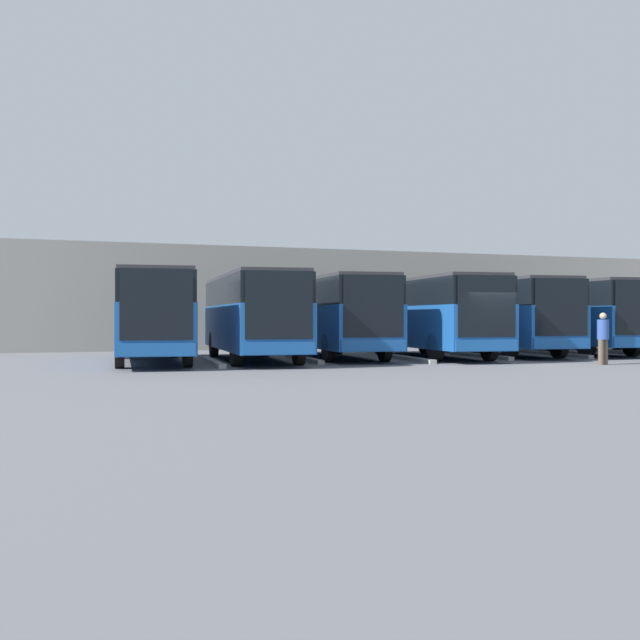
{
  "coord_description": "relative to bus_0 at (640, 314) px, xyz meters",
  "views": [
    {
      "loc": [
        15.85,
        24.38,
        1.63
      ],
      "look_at": [
        4.58,
        -5.27,
        1.53
      ],
      "focal_mm": 45.0,
      "sensor_mm": 36.0,
      "label": 1
    }
  ],
  "objects": [
    {
      "name": "curb_divider_3",
      "position": [
        13.17,
        2.06,
        -1.72
      ],
      "size": [
        0.9,
        5.54,
        0.15
      ],
      "primitive_type": "cube",
      "rotation": [
        0.0,
        0.0,
        -0.12
      ],
      "color": "#9E9E99",
      "rests_on": "ground_plane"
    },
    {
      "name": "curb_divider_0",
      "position": [
        1.88,
        1.56,
        -1.72
      ],
      "size": [
        0.9,
        5.54,
        0.15
      ],
      "primitive_type": "cube",
      "rotation": [
        0.0,
        0.0,
        -0.12
      ],
      "color": "#9E9E99",
      "rests_on": "ground_plane"
    },
    {
      "name": "curb_divider_1",
      "position": [
        5.64,
        1.14,
        -1.72
      ],
      "size": [
        0.9,
        5.54,
        0.15
      ],
      "primitive_type": "cube",
      "rotation": [
        0.0,
        0.0,
        -0.12
      ],
      "color": "#9E9E99",
      "rests_on": "ground_plane"
    },
    {
      "name": "bus_4",
      "position": [
        15.06,
        -0.66,
        0.0
      ],
      "size": [
        3.68,
        10.79,
        3.22
      ],
      "rotation": [
        0.0,
        0.0,
        -0.12
      ],
      "color": "#19519E",
      "rests_on": "ground_plane"
    },
    {
      "name": "pedestrian",
      "position": [
        8.19,
        7.18,
        -0.83
      ],
      "size": [
        0.49,
        0.49,
        1.8
      ],
      "rotation": [
        0.0,
        0.0,
        3.4
      ],
      "color": "brown",
      "rests_on": "ground_plane"
    },
    {
      "name": "bus_5",
      "position": [
        18.82,
        0.47,
        0.0
      ],
      "size": [
        3.68,
        10.79,
        3.22
      ],
      "rotation": [
        0.0,
        0.0,
        -0.12
      ],
      "color": "#19519E",
      "rests_on": "ground_plane"
    },
    {
      "name": "curb_divider_4",
      "position": [
        16.94,
        0.91,
        -1.72
      ],
      "size": [
        0.9,
        5.54,
        0.15
      ],
      "primitive_type": "cube",
      "rotation": [
        0.0,
        0.0,
        -0.12
      ],
      "color": "#9E9E99",
      "rests_on": "ground_plane"
    },
    {
      "name": "bus_1",
      "position": [
        3.76,
        -0.42,
        0.0
      ],
      "size": [
        3.68,
        10.79,
        3.22
      ],
      "rotation": [
        0.0,
        0.0,
        -0.12
      ],
      "color": "#19519E",
      "rests_on": "ground_plane"
    },
    {
      "name": "curb_divider_2",
      "position": [
        9.41,
        1.23,
        -1.72
      ],
      "size": [
        0.9,
        5.54,
        0.15
      ],
      "primitive_type": "cube",
      "rotation": [
        0.0,
        0.0,
        -0.12
      ],
      "color": "#9E9E99",
      "rests_on": "ground_plane"
    },
    {
      "name": "curb_divider_5",
      "position": [
        20.7,
        2.04,
        -1.72
      ],
      "size": [
        0.9,
        5.54,
        0.15
      ],
      "primitive_type": "cube",
      "rotation": [
        0.0,
        0.0,
        -0.12
      ],
      "color": "#9E9E99",
      "rests_on": "ground_plane"
    },
    {
      "name": "ground_plane",
      "position": [
        11.29,
        5.15,
        -1.8
      ],
      "size": [
        600.0,
        600.0,
        0.0
      ],
      "primitive_type": "plane",
      "color": "#5B5B60"
    },
    {
      "name": "bus_3",
      "position": [
        11.29,
        0.5,
        0.0
      ],
      "size": [
        3.68,
        10.79,
        3.22
      ],
      "rotation": [
        0.0,
        0.0,
        -0.12
      ],
      "color": "#19519E",
      "rests_on": "ground_plane"
    },
    {
      "name": "bus_6",
      "position": [
        22.58,
        0.24,
        0.0
      ],
      "size": [
        3.68,
        10.79,
        3.22
      ],
      "rotation": [
        0.0,
        0.0,
        -0.12
      ],
      "color": "#19519E",
      "rests_on": "ground_plane"
    },
    {
      "name": "station_building",
      "position": [
        11.29,
        -16.48,
        0.86
      ],
      "size": [
        42.4,
        15.99,
        5.27
      ],
      "color": "#A8A399",
      "rests_on": "ground_plane"
    },
    {
      "name": "bus_0",
      "position": [
        0.0,
        0.0,
        0.0
      ],
      "size": [
        3.68,
        10.79,
        3.22
      ],
      "rotation": [
        0.0,
        0.0,
        -0.12
      ],
      "color": "#19519E",
      "rests_on": "ground_plane"
    },
    {
      "name": "bus_2",
      "position": [
        7.53,
        -0.33,
        0.0
      ],
      "size": [
        3.68,
        10.79,
        3.22
      ],
      "rotation": [
        0.0,
        0.0,
        -0.12
      ],
      "color": "#19519E",
      "rests_on": "ground_plane"
    }
  ]
}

